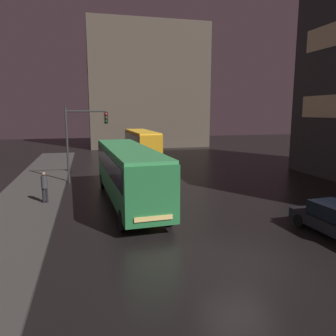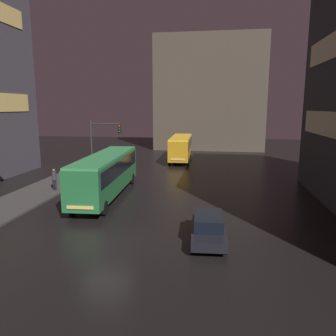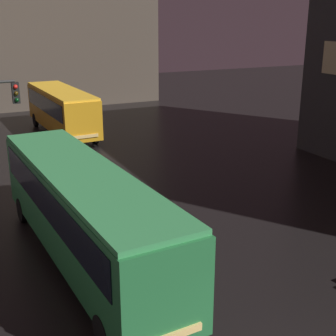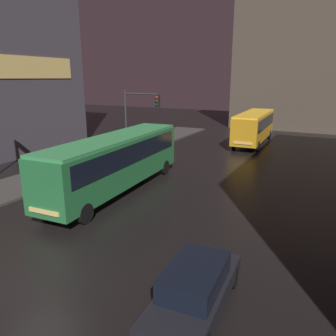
{
  "view_description": "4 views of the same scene",
  "coord_description": "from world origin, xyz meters",
  "px_view_note": "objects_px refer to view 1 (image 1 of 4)",
  "views": [
    {
      "loc": [
        -5.21,
        -10.3,
        5.47
      ],
      "look_at": [
        -0.06,
        10.76,
        1.71
      ],
      "focal_mm": 35.0,
      "sensor_mm": 36.0,
      "label": 1
    },
    {
      "loc": [
        5.68,
        -15.52,
        7.07
      ],
      "look_at": [
        1.64,
        11.1,
        2.04
      ],
      "focal_mm": 35.0,
      "sensor_mm": 36.0,
      "label": 2
    },
    {
      "loc": [
        -6.69,
        -5.32,
        8.05
      ],
      "look_at": [
        1.29,
        11.07,
        2.16
      ],
      "focal_mm": 50.0,
      "sensor_mm": 36.0,
      "label": 3
    },
    {
      "loc": [
        8.43,
        -6.53,
        6.69
      ],
      "look_at": [
        0.18,
        9.46,
        1.7
      ],
      "focal_mm": 35.0,
      "sensor_mm": 36.0,
      "label": 4
    }
  ],
  "objects_px": {
    "pedestrian_mid": "(44,185)",
    "bus_near": "(128,169)",
    "traffic_light_main": "(82,132)",
    "bus_far": "(142,142)"
  },
  "relations": [
    {
      "from": "pedestrian_mid",
      "to": "bus_near",
      "type": "bearing_deg",
      "value": 98.38
    },
    {
      "from": "pedestrian_mid",
      "to": "traffic_light_main",
      "type": "relative_size",
      "value": 0.32
    },
    {
      "from": "pedestrian_mid",
      "to": "bus_far",
      "type": "bearing_deg",
      "value": 171.42
    },
    {
      "from": "bus_far",
      "to": "pedestrian_mid",
      "type": "bearing_deg",
      "value": 61.89
    },
    {
      "from": "bus_near",
      "to": "traffic_light_main",
      "type": "relative_size",
      "value": 2.08
    },
    {
      "from": "bus_near",
      "to": "pedestrian_mid",
      "type": "bearing_deg",
      "value": -12.12
    },
    {
      "from": "bus_near",
      "to": "traffic_light_main",
      "type": "distance_m",
      "value": 7.39
    },
    {
      "from": "bus_far",
      "to": "pedestrian_mid",
      "type": "height_order",
      "value": "bus_far"
    },
    {
      "from": "bus_near",
      "to": "bus_far",
      "type": "relative_size",
      "value": 1.18
    },
    {
      "from": "pedestrian_mid",
      "to": "traffic_light_main",
      "type": "bearing_deg",
      "value": 177.03
    }
  ]
}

